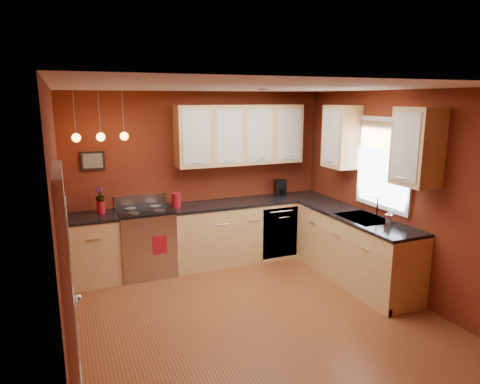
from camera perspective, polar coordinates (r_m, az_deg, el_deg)
name	(u,v)px	position (r m, az deg, el deg)	size (l,w,h in m)	color
floor	(256,317)	(5.18, 2.21, -16.36)	(4.20, 4.20, 0.00)	brown
ceiling	(259,88)	(4.55, 2.49, 13.74)	(4.00, 4.20, 0.02)	white
wall_back	(200,178)	(6.62, -5.35, 1.92)	(4.00, 0.02, 2.60)	maroon
wall_front	(392,284)	(3.03, 19.67, -11.43)	(4.00, 0.02, 2.60)	maroon
wall_left	(61,230)	(4.29, -22.77, -4.72)	(0.02, 4.20, 2.60)	maroon
wall_right	(400,194)	(5.81, 20.51, -0.25)	(0.02, 4.20, 2.60)	maroon
base_cabinets_back_left	(93,250)	(6.27, -19.01, -7.35)	(0.70, 0.60, 0.90)	#E3BE7A
base_cabinets_back_right	(251,230)	(6.80, 1.46, -5.12)	(2.54, 0.60, 0.90)	#E3BE7A
base_cabinets_right	(354,249)	(6.18, 15.01, -7.37)	(0.60, 2.10, 0.90)	#E3BE7A
counter_back_left	(90,217)	(6.13, -19.31, -3.21)	(0.70, 0.62, 0.04)	black
counter_back_right	(251,201)	(6.68, 1.48, -1.27)	(2.54, 0.62, 0.04)	black
counter_right	(356,216)	(6.04, 15.26, -3.16)	(0.62, 2.10, 0.04)	black
gas_range	(146,241)	(6.33, -12.40, -6.46)	(0.76, 0.64, 1.11)	#AEAEB3
dishwasher_front	(280,233)	(6.71, 5.37, -5.42)	(0.60, 0.02, 0.80)	#AEAEB3
sink	(364,220)	(5.93, 16.16, -3.55)	(0.50, 0.70, 0.33)	gray
window	(384,161)	(5.95, 18.65, 3.96)	(0.06, 1.02, 1.22)	white
door_left_wall	(71,316)	(3.27, -21.66, -15.15)	(0.12, 0.82, 2.05)	white
upper_cabinets_back	(240,135)	(6.57, 0.04, 7.62)	(2.00, 0.35, 0.90)	#E3BE7A
upper_cabinets_right	(375,141)	(5.84, 17.56, 6.47)	(0.35, 1.95, 0.90)	#E3BE7A
wall_picture	(93,161)	(6.27, -19.04, 3.97)	(0.32, 0.03, 0.26)	black
pendant_lights	(101,136)	(5.91, -18.08, 7.07)	(0.71, 0.11, 0.66)	gray
red_canister	(176,200)	(6.30, -8.48, -1.06)	(0.14, 0.14, 0.21)	maroon
red_vase	(101,207)	(6.18, -18.06, -1.97)	(0.11, 0.11, 0.17)	maroon
flowers	(100,195)	(6.14, -18.17, -0.38)	(0.12, 0.12, 0.22)	maroon
coffee_maker	(281,188)	(7.03, 5.44, 0.53)	(0.21, 0.21, 0.26)	black
soap_pump	(389,217)	(5.71, 19.26, -3.14)	(0.08, 0.09, 0.19)	white
dish_towel	(160,245)	(6.03, -10.63, -6.93)	(0.20, 0.01, 0.27)	maroon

